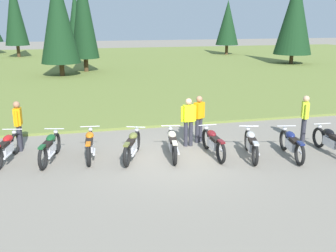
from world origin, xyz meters
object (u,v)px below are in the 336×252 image
(rider_with_back_turned, at_px, (188,119))
(motorcycle_olive, at_px, (132,145))
(motorcycle_black, at_px, (331,141))
(rider_checking_bike, at_px, (199,116))
(motorcycle_british_green, at_px, (50,147))
(motorcycle_navy, at_px, (292,144))
(motorcycle_cream, at_px, (173,144))
(motorcycle_maroon, at_px, (213,143))
(motorcycle_orange, at_px, (90,144))
(rider_near_row_end, at_px, (18,123))
(rider_in_hivis_vest, at_px, (305,116))
(motorcycle_silver, at_px, (251,144))
(motorcycle_red, at_px, (7,148))

(rider_with_back_turned, bearing_deg, motorcycle_olive, -159.72)
(motorcycle_black, distance_m, rider_checking_bike, 4.39)
(motorcycle_british_green, relative_size, motorcycle_navy, 0.99)
(motorcycle_cream, distance_m, motorcycle_maroon, 1.30)
(motorcycle_british_green, bearing_deg, motorcycle_maroon, -8.74)
(motorcycle_orange, bearing_deg, rider_near_row_end, 149.71)
(motorcycle_british_green, bearing_deg, rider_with_back_turned, 4.52)
(motorcycle_cream, height_order, motorcycle_black, same)
(motorcycle_orange, xyz_separation_m, rider_with_back_turned, (3.34, 0.38, 0.51))
(rider_with_back_turned, bearing_deg, motorcycle_navy, -33.37)
(motorcycle_black, relative_size, rider_in_hivis_vest, 1.26)
(rider_near_row_end, bearing_deg, rider_in_hivis_vest, -8.53)
(motorcycle_black, height_order, rider_near_row_end, rider_near_row_end)
(motorcycle_silver, bearing_deg, rider_checking_bike, 120.00)
(motorcycle_olive, bearing_deg, rider_near_row_end, 154.34)
(motorcycle_british_green, xyz_separation_m, motorcycle_maroon, (5.02, -0.77, 0.00))
(motorcycle_cream, distance_m, rider_in_hivis_vest, 4.95)
(rider_checking_bike, height_order, rider_in_hivis_vest, same)
(motorcycle_silver, bearing_deg, rider_with_back_turned, 135.32)
(motorcycle_cream, relative_size, motorcycle_silver, 1.02)
(motorcycle_navy, bearing_deg, rider_checking_bike, 136.82)
(rider_with_back_turned, bearing_deg, motorcycle_cream, -131.07)
(motorcycle_british_green, relative_size, motorcycle_black, 0.98)
(rider_checking_bike, bearing_deg, rider_with_back_turned, -145.65)
(rider_in_hivis_vest, bearing_deg, motorcycle_silver, -157.60)
(motorcycle_orange, xyz_separation_m, rider_near_row_end, (-2.21, 1.29, 0.51))
(motorcycle_maroon, bearing_deg, motorcycle_navy, -17.33)
(motorcycle_navy, bearing_deg, rider_in_hivis_vest, 46.22)
(motorcycle_cream, bearing_deg, motorcycle_silver, -15.26)
(motorcycle_silver, bearing_deg, rider_near_row_end, 160.79)
(motorcycle_british_green, height_order, rider_checking_bike, rider_checking_bike)
(motorcycle_british_green, xyz_separation_m, motorcycle_silver, (6.13, -1.21, 0.00))
(motorcycle_red, xyz_separation_m, rider_checking_bike, (6.30, 0.43, 0.51))
(motorcycle_red, xyz_separation_m, motorcycle_black, (10.04, -1.82, 0.00))
(motorcycle_maroon, xyz_separation_m, rider_checking_bike, (0.01, 1.46, 0.51))
(motorcycle_navy, relative_size, rider_near_row_end, 1.24)
(motorcycle_olive, height_order, motorcycle_cream, same)
(motorcycle_red, distance_m, motorcycle_british_green, 1.30)
(motorcycle_black, bearing_deg, motorcycle_olive, 169.62)
(motorcycle_british_green, bearing_deg, motorcycle_orange, -0.79)
(motorcycle_maroon, relative_size, rider_checking_bike, 1.26)
(motorcycle_maroon, distance_m, rider_checking_bike, 1.55)
(motorcycle_cream, bearing_deg, motorcycle_navy, -14.59)
(motorcycle_olive, relative_size, motorcycle_black, 0.95)
(motorcycle_red, distance_m, motorcycle_navy, 8.83)
(motorcycle_maroon, height_order, motorcycle_silver, same)
(motorcycle_red, relative_size, motorcycle_olive, 1.04)
(motorcycle_british_green, distance_m, motorcycle_maroon, 5.08)
(motorcycle_british_green, xyz_separation_m, motorcycle_cream, (3.74, -0.56, 0.00))
(motorcycle_olive, relative_size, motorcycle_maroon, 0.95)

